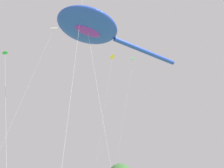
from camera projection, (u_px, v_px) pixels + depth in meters
name	position (u px, v px, depth m)	size (l,w,h in m)	color
big_show_kite	(91.00, 28.00, 18.05)	(12.46, 4.85, 14.73)	blue
small_kite_box_yellow	(131.00, 72.00, 32.30)	(3.85, 1.74, 21.27)	green
small_kite_delta_white	(5.00, 58.00, 18.56)	(3.33, 2.70, 12.93)	green
small_kite_stunt_black	(111.00, 67.00, 37.70)	(2.73, 3.79, 24.58)	yellow
small_kite_diamond_red	(49.00, 39.00, 26.84)	(4.39, 1.94, 21.36)	white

